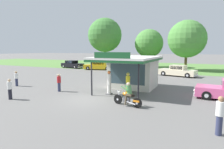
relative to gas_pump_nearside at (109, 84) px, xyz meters
name	(u,v)px	position (x,y,z in m)	size (l,w,h in m)	color
ground_plane	(90,99)	(-0.57, -2.01, -0.90)	(300.00, 300.00, 0.00)	slate
grass_verge_strip	(163,67)	(-0.57, 27.99, -0.90)	(120.00, 24.00, 0.01)	#56843D
service_station_kiosk	(132,70)	(0.82, 3.42, 0.86)	(4.80, 7.10, 3.50)	beige
gas_pump_nearside	(109,84)	(0.00, 0.00, 0.00)	(0.44, 0.44, 1.97)	slate
gas_pump_offside	(128,86)	(1.64, 0.00, -0.03)	(0.44, 0.44, 1.90)	slate
motorcycle_with_rider	(128,96)	(2.52, -2.39, -0.25)	(2.12, 0.80, 1.58)	black
parked_car_second_row_spare	(178,71)	(3.88, 13.82, -0.21)	(5.37, 3.03, 1.54)	beige
parked_car_back_row_centre_right	(132,68)	(-3.22, 15.03, -0.19)	(5.25, 2.08, 1.56)	#2D844C
parked_car_back_row_left	(99,66)	(-10.19, 16.60, -0.22)	(5.76, 2.97, 1.45)	gold
parked_car_back_row_centre	(72,64)	(-16.78, 17.43, -0.22)	(5.12, 2.66, 1.49)	black
bystander_strolling_foreground	(10,89)	(-5.99, -4.53, -0.10)	(0.34, 0.34, 1.54)	black
bystander_admiring_sedan	(59,82)	(-4.50, -0.86, -0.08)	(0.34, 0.34, 1.55)	#2D3351
bystander_chatting_near_pumps	(16,78)	(-10.07, -0.74, -0.09)	(0.34, 0.34, 1.53)	#2D3351
bystander_standing_back_lot	(220,115)	(7.59, -4.76, 0.02)	(0.34, 0.34, 1.73)	#2D3351
tree_oak_far_right	(186,40)	(4.20, 22.24, 4.52)	(6.53, 6.53, 8.78)	brown
tree_oak_left	(149,43)	(-3.25, 25.65, 4.04)	(5.86, 5.86, 7.88)	brown
tree_oak_far_left	(105,36)	(-12.25, 23.08, 5.68)	(7.21, 7.21, 10.34)	brown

